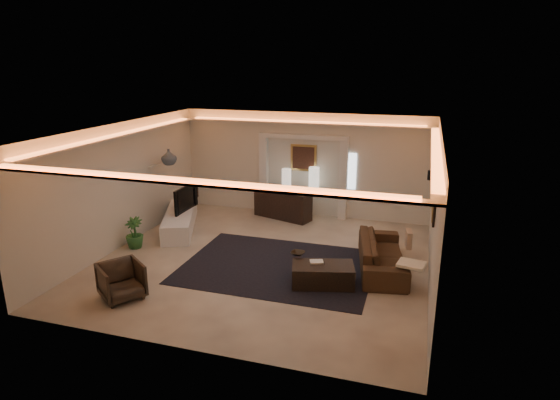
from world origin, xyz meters
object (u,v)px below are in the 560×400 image
(console, at_px, (283,204))
(sofa, at_px, (382,254))
(coffee_table, at_px, (323,275))
(armchair, at_px, (122,281))

(console, bearing_deg, sofa, -24.13)
(sofa, height_order, coffee_table, sofa)
(sofa, distance_m, coffee_table, 1.51)
(console, height_order, sofa, console)
(console, relative_size, armchair, 2.16)
(console, bearing_deg, armchair, -88.16)
(sofa, xyz_separation_m, armchair, (-4.48, -2.71, 0.01))
(sofa, distance_m, armchair, 5.24)
(coffee_table, bearing_deg, sofa, 31.84)
(sofa, bearing_deg, coffee_table, 126.54)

